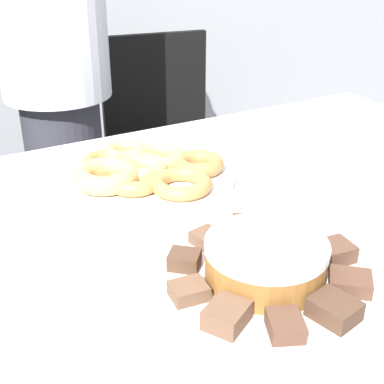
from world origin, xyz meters
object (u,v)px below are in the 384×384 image
at_px(person_standing, 56,74).
at_px(office_chair_right, 169,171).
at_px(plate_cake, 264,280).
at_px(plate_donuts, 141,177).
at_px(frosted_cake, 266,260).

xyz_separation_m(person_standing, office_chair_right, (0.39, 0.05, -0.42)).
relative_size(office_chair_right, plate_cake, 2.81).
bearing_deg(office_chair_right, person_standing, -164.75).
xyz_separation_m(office_chair_right, plate_donuts, (-0.41, -0.69, 0.34)).
xyz_separation_m(person_standing, plate_cake, (-0.02, -1.06, -0.07)).
bearing_deg(person_standing, office_chair_right, 6.68).
bearing_deg(plate_donuts, frosted_cake, -89.12).
distance_m(office_chair_right, plate_cake, 1.23).
bearing_deg(plate_donuts, plate_cake, -89.12).
height_order(office_chair_right, plate_donuts, office_chair_right).
bearing_deg(person_standing, plate_cake, -90.86).
bearing_deg(frosted_cake, plate_cake, -90.00).
height_order(person_standing, frosted_cake, person_standing).
relative_size(plate_donuts, frosted_cake, 2.18).
bearing_deg(frosted_cake, plate_donuts, 90.88).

